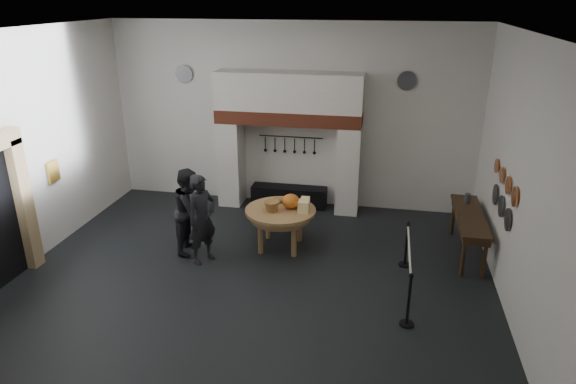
% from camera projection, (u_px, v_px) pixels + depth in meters
% --- Properties ---
extents(floor, '(9.00, 8.00, 0.02)m').
position_uv_depth(floor, '(252.00, 279.00, 9.74)').
color(floor, black).
rests_on(floor, ground).
extents(ceiling, '(9.00, 8.00, 0.02)m').
position_uv_depth(ceiling, '(245.00, 32.00, 8.11)').
color(ceiling, silver).
rests_on(ceiling, wall_back).
extents(wall_back, '(9.00, 0.02, 4.50)m').
position_uv_depth(wall_back, '(291.00, 116.00, 12.59)').
color(wall_back, silver).
rests_on(wall_back, floor).
extents(wall_front, '(9.00, 0.02, 4.50)m').
position_uv_depth(wall_front, '(147.00, 287.00, 5.27)').
color(wall_front, silver).
rests_on(wall_front, floor).
extents(wall_left, '(0.02, 8.00, 4.50)m').
position_uv_depth(wall_left, '(20.00, 152.00, 9.73)').
color(wall_left, silver).
rests_on(wall_left, floor).
extents(wall_right, '(0.02, 8.00, 4.50)m').
position_uv_depth(wall_right, '(523.00, 184.00, 8.12)').
color(wall_right, silver).
rests_on(wall_right, floor).
extents(chimney_pier_left, '(0.55, 0.70, 2.15)m').
position_uv_depth(chimney_pier_left, '(231.00, 163.00, 12.95)').
color(chimney_pier_left, silver).
rests_on(chimney_pier_left, floor).
extents(chimney_pier_right, '(0.55, 0.70, 2.15)m').
position_uv_depth(chimney_pier_right, '(348.00, 170.00, 12.43)').
color(chimney_pier_right, silver).
rests_on(chimney_pier_right, floor).
extents(hearth_brick_band, '(3.50, 0.72, 0.32)m').
position_uv_depth(hearth_brick_band, '(289.00, 117.00, 12.24)').
color(hearth_brick_band, '#9E442B').
rests_on(hearth_brick_band, chimney_pier_left).
extents(chimney_hood, '(3.50, 0.70, 0.90)m').
position_uv_depth(chimney_hood, '(289.00, 91.00, 12.02)').
color(chimney_hood, silver).
rests_on(chimney_hood, hearth_brick_band).
extents(iron_range, '(1.90, 0.45, 0.50)m').
position_uv_depth(iron_range, '(289.00, 196.00, 13.05)').
color(iron_range, black).
rests_on(iron_range, floor).
extents(utensil_rail, '(1.60, 0.02, 0.02)m').
position_uv_depth(utensil_rail, '(291.00, 137.00, 12.69)').
color(utensil_rail, black).
rests_on(utensil_rail, wall_back).
extents(door_jamb_far, '(0.22, 0.30, 2.60)m').
position_uv_depth(door_jamb_far, '(24.00, 205.00, 9.78)').
color(door_jamb_far, tan).
rests_on(door_jamb_far, floor).
extents(wall_plaque, '(0.05, 0.34, 0.44)m').
position_uv_depth(wall_plaque, '(53.00, 172.00, 10.69)').
color(wall_plaque, gold).
rests_on(wall_plaque, wall_left).
extents(work_table, '(1.66, 1.66, 0.07)m').
position_uv_depth(work_table, '(280.00, 211.00, 10.68)').
color(work_table, tan).
rests_on(work_table, floor).
extents(pumpkin, '(0.36, 0.36, 0.31)m').
position_uv_depth(pumpkin, '(291.00, 201.00, 10.67)').
color(pumpkin, orange).
rests_on(pumpkin, work_table).
extents(cheese_block_big, '(0.22, 0.22, 0.24)m').
position_uv_depth(cheese_block_big, '(304.00, 207.00, 10.49)').
color(cheese_block_big, '#FFE498').
rests_on(cheese_block_big, work_table).
extents(cheese_block_small, '(0.18, 0.18, 0.20)m').
position_uv_depth(cheese_block_small, '(305.00, 202.00, 10.78)').
color(cheese_block_small, '#FFF298').
rests_on(cheese_block_small, work_table).
extents(wicker_basket, '(0.36, 0.36, 0.22)m').
position_uv_depth(wicker_basket, '(272.00, 207.00, 10.52)').
color(wicker_basket, '#A57D3C').
rests_on(wicker_basket, work_table).
extents(bread_loaf, '(0.31, 0.18, 0.13)m').
position_uv_depth(bread_loaf, '(279.00, 200.00, 10.98)').
color(bread_loaf, '#9B5A37').
rests_on(bread_loaf, work_table).
extents(visitor_near, '(0.72, 0.80, 1.83)m').
position_uv_depth(visitor_near, '(202.00, 219.00, 10.10)').
color(visitor_near, black).
rests_on(visitor_near, floor).
extents(visitor_far, '(0.70, 0.89, 1.80)m').
position_uv_depth(visitor_far, '(190.00, 210.00, 10.55)').
color(visitor_far, black).
rests_on(visitor_far, floor).
extents(side_table, '(0.55, 2.20, 0.06)m').
position_uv_depth(side_table, '(470.00, 216.00, 10.36)').
color(side_table, '#372314').
rests_on(side_table, floor).
extents(pewter_jug, '(0.12, 0.12, 0.22)m').
position_uv_depth(pewter_jug, '(467.00, 198.00, 10.86)').
color(pewter_jug, '#515257').
rests_on(pewter_jug, side_table).
extents(copper_pan_a, '(0.03, 0.34, 0.34)m').
position_uv_depth(copper_pan_a, '(515.00, 197.00, 8.42)').
color(copper_pan_a, '#C6662D').
rests_on(copper_pan_a, wall_right).
extents(copper_pan_b, '(0.03, 0.32, 0.32)m').
position_uv_depth(copper_pan_b, '(508.00, 185.00, 8.92)').
color(copper_pan_b, '#C6662D').
rests_on(copper_pan_b, wall_right).
extents(copper_pan_c, '(0.03, 0.30, 0.30)m').
position_uv_depth(copper_pan_c, '(502.00, 175.00, 9.43)').
color(copper_pan_c, '#C6662D').
rests_on(copper_pan_c, wall_right).
extents(copper_pan_d, '(0.03, 0.28, 0.28)m').
position_uv_depth(copper_pan_d, '(497.00, 166.00, 9.93)').
color(copper_pan_d, '#C6662D').
rests_on(copper_pan_d, wall_right).
extents(pewter_plate_left, '(0.03, 0.40, 0.40)m').
position_uv_depth(pewter_plate_left, '(508.00, 220.00, 8.78)').
color(pewter_plate_left, '#4C4C51').
rests_on(pewter_plate_left, wall_right).
extents(pewter_plate_mid, '(0.03, 0.40, 0.40)m').
position_uv_depth(pewter_plate_mid, '(501.00, 206.00, 9.33)').
color(pewter_plate_mid, '#4C4C51').
rests_on(pewter_plate_mid, wall_right).
extents(pewter_plate_right, '(0.03, 0.40, 0.40)m').
position_uv_depth(pewter_plate_right, '(495.00, 194.00, 9.88)').
color(pewter_plate_right, '#4C4C51').
rests_on(pewter_plate_right, wall_right).
extents(pewter_plate_back_left, '(0.44, 0.03, 0.44)m').
position_uv_depth(pewter_plate_back_left, '(184.00, 74.00, 12.69)').
color(pewter_plate_back_left, '#4C4C51').
rests_on(pewter_plate_back_left, wall_back).
extents(pewter_plate_back_right, '(0.44, 0.03, 0.44)m').
position_uv_depth(pewter_plate_back_right, '(407.00, 81.00, 11.72)').
color(pewter_plate_back_right, '#4C4C51').
rests_on(pewter_plate_back_right, wall_back).
extents(barrier_post_near, '(0.05, 0.05, 0.90)m').
position_uv_depth(barrier_post_near, '(409.00, 301.00, 8.24)').
color(barrier_post_near, black).
rests_on(barrier_post_near, floor).
extents(barrier_post_far, '(0.05, 0.05, 0.90)m').
position_uv_depth(barrier_post_far, '(406.00, 245.00, 10.07)').
color(barrier_post_far, black).
rests_on(barrier_post_far, floor).
extents(barrier_rope, '(0.04, 2.00, 0.04)m').
position_uv_depth(barrier_rope, '(409.00, 250.00, 9.01)').
color(barrier_rope, silver).
rests_on(barrier_rope, barrier_post_near).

